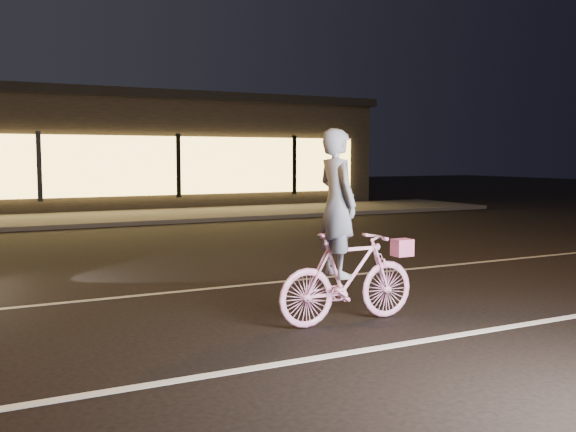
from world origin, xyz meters
TOP-DOWN VIEW (x-y plane):
  - ground at (0.00, 0.00)m, footprint 90.00×90.00m
  - lane_stripe_near at (0.00, -1.50)m, footprint 60.00×0.12m
  - lane_stripe_far at (0.00, 2.00)m, footprint 60.00×0.10m
  - sidewalk at (0.00, 13.00)m, footprint 30.00×4.00m
  - storefront at (0.00, 18.97)m, footprint 25.40×8.42m
  - cyclist at (1.71, -0.52)m, footprint 1.76×0.61m

SIDE VIEW (x-z plane):
  - ground at x=0.00m, z-range 0.00..0.00m
  - lane_stripe_near at x=0.00m, z-range 0.00..0.01m
  - lane_stripe_far at x=0.00m, z-range 0.00..0.01m
  - sidewalk at x=0.00m, z-range 0.00..0.12m
  - cyclist at x=1.71m, z-range -0.32..1.89m
  - storefront at x=0.00m, z-range 0.05..4.25m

